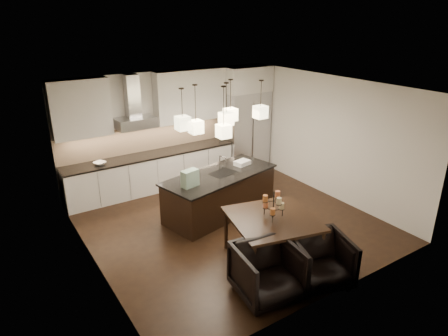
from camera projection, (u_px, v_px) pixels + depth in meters
floor at (229, 223)px, 8.31m from camera, size 5.50×5.50×0.02m
ceiling at (230, 87)px, 7.29m from camera, size 5.50×5.50×0.02m
wall_back at (168, 128)px, 9.95m from camera, size 5.50×0.02×2.80m
wall_front at (338, 215)px, 5.64m from camera, size 5.50×0.02×2.80m
wall_left at (87, 191)px, 6.39m from camera, size 0.02×5.50×2.80m
wall_right at (329, 137)px, 9.20m from camera, size 0.02×5.50×2.80m
refrigerator at (245, 131)px, 10.84m from camera, size 1.20×0.72×2.15m
fridge_panel at (246, 79)px, 10.33m from camera, size 1.26×0.72×0.65m
lower_cabinets at (153, 172)px, 9.73m from camera, size 4.21×0.62×0.88m
countertop at (152, 155)px, 9.56m from camera, size 4.21×0.66×0.04m
backsplash at (146, 138)px, 9.67m from camera, size 4.21×0.02×0.63m
upper_cab_left at (80, 109)px, 8.45m from camera, size 1.25×0.35×1.25m
upper_cab_right at (190, 96)px, 9.80m from camera, size 1.85×0.35×1.25m
hood_canopy at (136, 123)px, 9.15m from camera, size 0.90×0.52×0.24m
hood_chimney at (132, 96)px, 9.02m from camera, size 0.30×0.28×0.96m
fruit_bowl at (100, 163)px, 8.86m from camera, size 0.34×0.34×0.06m
island_body at (220, 194)px, 8.57m from camera, size 2.62×1.50×0.87m
island_top at (220, 175)px, 8.41m from camera, size 2.72×1.60×0.04m
faucet at (220, 163)px, 8.46m from camera, size 0.15×0.25×0.38m
tote_bag at (190, 178)px, 7.73m from camera, size 0.37×0.25×0.34m
food_container at (242, 163)px, 8.88m from camera, size 0.38×0.30×0.10m
dining_table at (272, 239)px, 6.90m from camera, size 1.67×1.67×0.83m
candelabra at (273, 205)px, 6.66m from camera, size 0.48×0.48×0.49m
candle_a at (282, 206)px, 6.73m from camera, size 0.10×0.10×0.11m
candle_b at (266, 205)px, 6.77m from camera, size 0.10×0.10×0.11m
candle_c at (273, 211)px, 6.54m from camera, size 0.10×0.10×0.11m
candle_d at (278, 194)px, 6.74m from camera, size 0.10×0.10×0.11m
candle_e at (265, 198)px, 6.59m from camera, size 0.10×0.10×0.11m
candle_f at (279, 201)px, 6.50m from camera, size 0.10×0.10×0.11m
armchair_left at (267, 272)px, 6.01m from camera, size 1.03×1.06×0.85m
armchair_right at (321, 261)px, 6.32m from camera, size 1.11×1.12×0.81m
pendant_a at (183, 123)px, 7.47m from camera, size 0.24×0.24×0.26m
pendant_b at (196, 127)px, 7.90m from camera, size 0.24×0.24×0.26m
pendant_c at (226, 119)px, 8.07m from camera, size 0.24×0.24×0.26m
pendant_d at (230, 114)px, 8.47m from camera, size 0.24×0.24×0.26m
pendant_e at (260, 112)px, 8.34m from camera, size 0.24×0.24×0.26m
pendant_f at (224, 131)px, 7.75m from camera, size 0.24×0.24×0.26m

